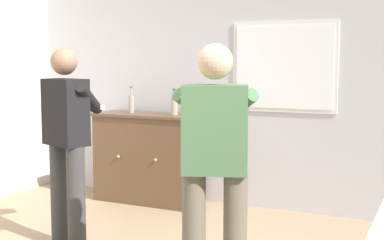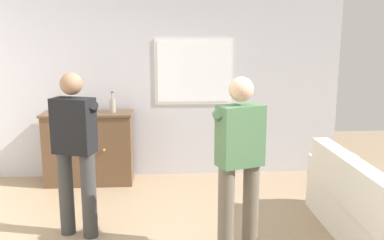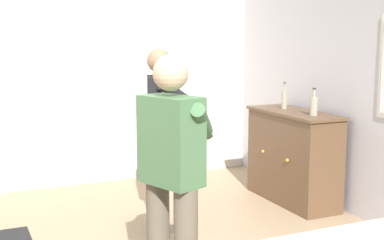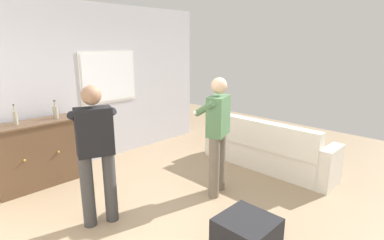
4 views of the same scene
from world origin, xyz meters
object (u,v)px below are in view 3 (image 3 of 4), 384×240
(sideboard_cabinet, at_px, (293,157))
(bottle_liquor_amber, at_px, (284,99))
(bottle_wine_green, at_px, (314,105))
(person_standing_left, at_px, (161,129))
(person_standing_right, at_px, (173,175))

(sideboard_cabinet, distance_m, bottle_liquor_amber, 0.64)
(bottle_wine_green, xyz_separation_m, person_standing_left, (-0.19, -1.57, -0.16))
(bottle_liquor_amber, relative_size, person_standing_left, 0.18)
(sideboard_cabinet, xyz_separation_m, person_standing_left, (0.16, -1.58, 0.44))
(sideboard_cabinet, bearing_deg, person_standing_left, -84.40)
(bottle_liquor_amber, bearing_deg, person_standing_left, -77.09)
(bottle_liquor_amber, distance_m, person_standing_left, 1.64)
(sideboard_cabinet, relative_size, person_standing_right, 0.72)
(bottle_liquor_amber, relative_size, person_standing_right, 0.18)
(bottle_liquor_amber, distance_m, person_standing_right, 2.86)
(bottle_wine_green, relative_size, person_standing_right, 0.17)
(person_standing_left, bearing_deg, person_standing_right, -18.35)
(person_standing_left, distance_m, person_standing_right, 1.64)
(sideboard_cabinet, relative_size, bottle_liquor_amber, 4.09)
(bottle_liquor_amber, bearing_deg, person_standing_right, -47.67)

